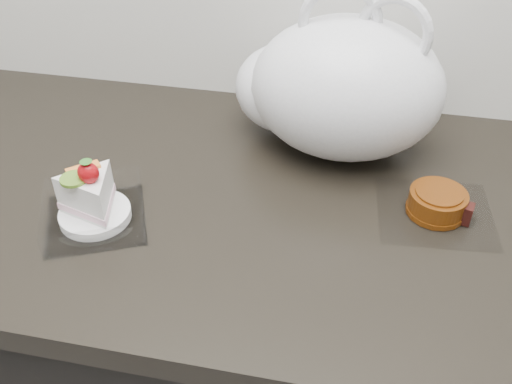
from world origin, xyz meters
The scene contains 4 objects.
counter centered at (0.00, 1.69, 0.45)m, with size 2.04×0.64×0.90m.
cake_tray centered at (-0.21, 1.58, 0.93)m, with size 0.19×0.19×0.11m.
mooncake_wrap centered at (0.28, 1.70, 0.92)m, with size 0.18×0.17×0.04m.
plastic_bag centered at (0.10, 1.85, 1.01)m, with size 0.36×0.27×0.29m.
Camera 1 is at (0.14, 1.01, 1.45)m, focal length 40.00 mm.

